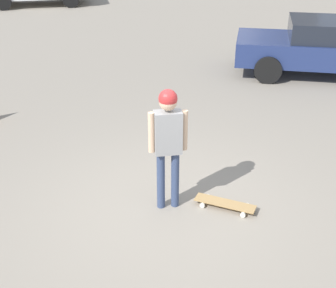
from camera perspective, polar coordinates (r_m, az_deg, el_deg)
The scene contains 4 objects.
ground_plane at distance 6.68m, azimuth 0.00°, elevation -7.53°, with size 220.00×220.00×0.00m, color gray.
person at distance 6.11m, azimuth 0.00°, elevation 1.16°, with size 0.46×0.36×1.75m.
skateboard at distance 6.65m, azimuth 6.95°, elevation -7.22°, with size 0.58×0.86×0.09m.
car_parked_near at distance 12.28m, azimuth 18.45°, elevation 11.21°, with size 3.99×4.28×1.37m.
Camera 1 is at (-3.52, -4.22, 3.80)m, focal length 50.00 mm.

